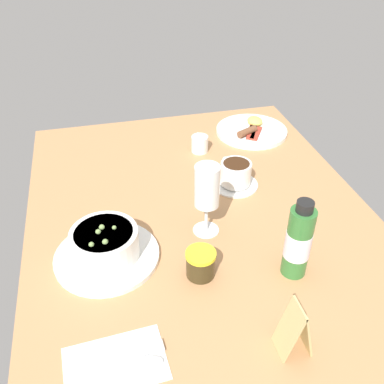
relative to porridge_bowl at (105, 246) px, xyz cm
name	(u,v)px	position (x,y,z in cm)	size (l,w,h in cm)	color
ground_plane	(201,218)	(-10.16, 23.82, -5.08)	(110.00, 84.00, 3.00)	#B27F51
porridge_bowl	(105,246)	(0.00, 0.00, 0.00)	(22.67, 22.67, 8.26)	white
cutlery_setting	(118,363)	(25.90, -0.25, -3.31)	(12.29, 17.88, 0.90)	white
coffee_cup	(235,175)	(-20.02, 35.80, -0.24)	(12.99, 12.34, 6.94)	white
creamer_jug	(200,144)	(-39.87, 31.12, -1.00)	(5.97, 5.03, 5.59)	white
wine_glass	(207,189)	(-3.87, 23.31, 8.19)	(6.14, 6.14, 17.68)	white
jam_jar	(201,264)	(9.31, 18.53, -0.51)	(6.30, 6.30, 6.07)	#382E17
sauce_bottle_green	(298,242)	(13.09, 37.60, 4.73)	(5.29, 5.29, 18.23)	#337233
breakfast_plate	(252,130)	(-47.18, 50.57, -2.63)	(22.92, 22.92, 3.70)	white
menu_card	(296,328)	(29.99, 29.68, 1.83)	(5.12, 5.60, 10.92)	tan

